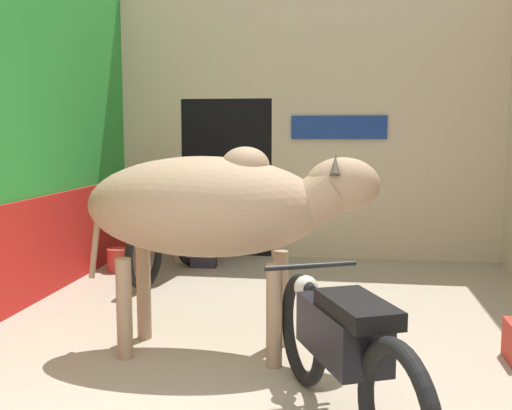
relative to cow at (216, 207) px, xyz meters
The scene contains 8 objects.
wall_left_shopfront 2.28m from the cow, 159.66° to the left, with size 0.25×5.23×3.48m.
wall_back_with_doorway 3.66m from the cow, 89.36° to the left, with size 4.75×0.93×3.48m.
cow is the anchor object (origin of this frame).
motorcycle_near 1.47m from the cow, 48.01° to the right, with size 0.89×1.79×0.81m.
motorcycle_far 2.47m from the cow, 114.92° to the left, with size 0.58×1.92×0.83m.
shopkeeper_seated 2.89m from the cow, 104.99° to the left, with size 0.43×0.34×1.20m.
plastic_stool 3.25m from the cow, 109.67° to the left, with size 0.38×0.38×0.46m.
bucket 3.00m from the cow, 125.59° to the left, with size 0.26×0.26×0.26m.
Camera 1 is at (0.50, -2.26, 1.59)m, focal length 42.00 mm.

